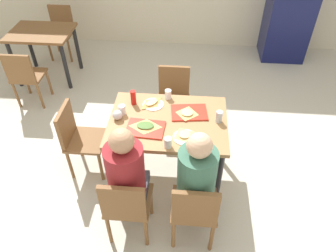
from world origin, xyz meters
TOP-DOWN VIEW (x-y plane):
  - ground_plane at (0.00, 0.00)m, footprint 10.00×10.00m
  - main_table at (0.00, 0.00)m, footprint 1.17×0.86m
  - chair_near_left at (-0.29, -0.81)m, footprint 0.40×0.40m
  - chair_near_right at (0.29, -0.81)m, footprint 0.40×0.40m
  - chair_far_side at (0.00, 0.81)m, footprint 0.40×0.40m
  - chair_left_end at (-0.97, 0.00)m, footprint 0.40×0.40m
  - person_in_red at (-0.29, -0.67)m, footprint 0.32×0.42m
  - person_in_brown_jacket at (0.29, -0.67)m, footprint 0.32×0.42m
  - tray_red_near at (-0.20, -0.15)m, footprint 0.38×0.28m
  - tray_red_far at (0.20, 0.13)m, footprint 0.39×0.30m
  - paper_plate_center at (-0.18, 0.24)m, footprint 0.22×0.22m
  - paper_plate_near_edge at (0.18, -0.24)m, footprint 0.22×0.22m
  - pizza_slice_a at (-0.21, -0.13)m, footprint 0.24×0.16m
  - pizza_slice_b at (0.18, 0.10)m, footprint 0.19×0.19m
  - pizza_slice_c at (-0.19, 0.25)m, footprint 0.23×0.24m
  - pizza_slice_d at (0.17, -0.22)m, footprint 0.22×0.22m
  - plastic_cup_a at (-0.03, 0.37)m, footprint 0.07×0.07m
  - plastic_cup_b at (0.03, -0.37)m, footprint 0.07×0.07m
  - plastic_cup_c at (-0.47, 0.06)m, footprint 0.07×0.07m
  - soda_can at (0.50, 0.02)m, footprint 0.07×0.07m
  - condiment_bottle at (-0.38, 0.24)m, footprint 0.06×0.06m
  - foil_bundle at (-0.50, -0.02)m, footprint 0.10×0.10m
  - drink_fridge at (1.74, 2.85)m, footprint 0.70×0.60m
  - background_table at (-2.03, 1.85)m, footprint 0.90×0.70m
  - background_chair_near at (-2.03, 1.11)m, footprint 0.40×0.40m
  - background_chair_far at (-2.03, 2.58)m, footprint 0.40×0.40m

SIDE VIEW (x-z plane):
  - ground_plane at x=0.00m, z-range -0.02..0.00m
  - chair_near_left at x=-0.29m, z-range 0.07..0.91m
  - chair_near_right at x=0.29m, z-range 0.07..0.91m
  - chair_far_side at x=0.00m, z-range 0.07..0.91m
  - chair_left_end at x=-0.97m, z-range 0.07..0.91m
  - background_chair_near at x=-2.03m, z-range 0.07..0.91m
  - background_chair_far at x=-2.03m, z-range 0.07..0.91m
  - background_table at x=-2.03m, z-range 0.25..1.03m
  - main_table at x=0.00m, z-range 0.29..1.06m
  - person_in_red at x=-0.29m, z-range 0.11..1.36m
  - person_in_brown_jacket at x=0.29m, z-range 0.11..1.36m
  - paper_plate_center at x=-0.18m, z-range 0.77..0.78m
  - paper_plate_near_edge at x=0.18m, z-range 0.77..0.78m
  - tray_red_near at x=-0.20m, z-range 0.77..0.79m
  - tray_red_far at x=0.20m, z-range 0.77..0.79m
  - pizza_slice_c at x=-0.19m, z-range 0.78..0.80m
  - pizza_slice_d at x=0.17m, z-range 0.78..0.80m
  - pizza_slice_a at x=-0.21m, z-range 0.79..0.81m
  - pizza_slice_b at x=0.18m, z-range 0.79..0.81m
  - plastic_cup_a at x=-0.03m, z-range 0.77..0.87m
  - plastic_cup_b at x=0.03m, z-range 0.77..0.87m
  - plastic_cup_c at x=-0.47m, z-range 0.77..0.87m
  - foil_bundle at x=-0.50m, z-range 0.77..0.87m
  - soda_can at x=0.50m, z-range 0.77..0.90m
  - condiment_bottle at x=-0.38m, z-range 0.77..0.93m
  - drink_fridge at x=1.74m, z-range 0.00..1.90m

